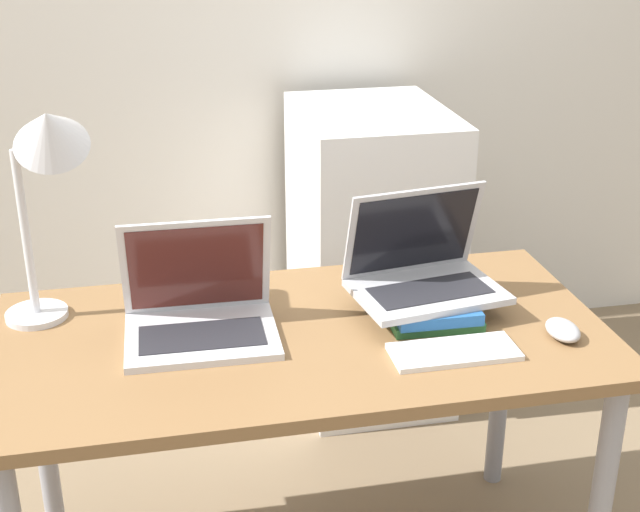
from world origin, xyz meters
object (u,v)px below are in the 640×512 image
object	(u,v)px
desk_lamp	(46,155)
book_stack	(425,301)
wireless_keyboard	(454,352)
mouse	(563,330)
laptop_on_books	(423,271)
mini_fridge	(370,254)
laptop_left	(200,312)

from	to	relation	value
desk_lamp	book_stack	bearing A→B (deg)	-7.93
wireless_keyboard	desk_lamp	distance (m)	0.95
book_stack	mouse	distance (m)	0.32
laptop_on_books	wireless_keyboard	size ratio (longest dim) A/B	1.33
laptop_on_books	mini_fridge	world-z (taller)	laptop_on_books
desk_lamp	mini_fridge	size ratio (longest dim) A/B	0.55
laptop_left	desk_lamp	xyz separation A→B (m)	(-0.29, 0.12, 0.34)
laptop_on_books	wireless_keyboard	world-z (taller)	laptop_on_books
book_stack	wireless_keyboard	world-z (taller)	book_stack
laptop_left	laptop_on_books	size ratio (longest dim) A/B	0.93
laptop_left	desk_lamp	bearing A→B (deg)	157.67
mouse	desk_lamp	world-z (taller)	desk_lamp
laptop_on_books	mini_fridge	distance (m)	0.89
mouse	desk_lamp	bearing A→B (deg)	164.20
wireless_keyboard	mini_fridge	bearing A→B (deg)	84.60
laptop_left	book_stack	xyz separation A→B (m)	(0.52, 0.01, -0.03)
laptop_on_books	wireless_keyboard	bearing A→B (deg)	-89.46
book_stack	mouse	bearing A→B (deg)	-36.65
wireless_keyboard	desk_lamp	bearing A→B (deg)	158.08
mouse	mini_fridge	size ratio (longest dim) A/B	0.11
laptop_left	mini_fridge	xyz separation A→B (m)	(0.61, 0.84, -0.27)
book_stack	laptop_on_books	bearing A→B (deg)	124.14
book_stack	mouse	size ratio (longest dim) A/B	2.87
book_stack	desk_lamp	distance (m)	0.90
laptop_left	wireless_keyboard	size ratio (longest dim) A/B	1.23
wireless_keyboard	laptop_left	bearing A→B (deg)	158.31
mouse	book_stack	bearing A→B (deg)	143.35
mini_fridge	laptop_on_books	bearing A→B (deg)	-96.98
laptop_left	desk_lamp	size ratio (longest dim) A/B	0.63
desk_lamp	mouse	bearing A→B (deg)	-15.80
laptop_left	mouse	size ratio (longest dim) A/B	3.25
wireless_keyboard	mouse	bearing A→B (deg)	5.22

